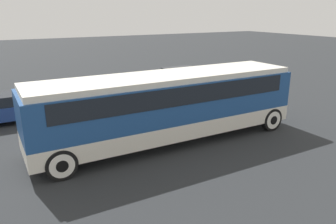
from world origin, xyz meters
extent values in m
plane|color=#26282B|center=(0.00, 0.00, 0.00)|extent=(120.00, 120.00, 0.00)
cube|color=silver|center=(0.00, 0.00, 0.78)|extent=(11.29, 2.57, 0.66)
cube|color=navy|center=(0.00, 0.00, 1.88)|extent=(11.29, 2.57, 1.55)
cube|color=black|center=(0.00, 0.00, 2.26)|extent=(9.93, 2.61, 0.70)
cube|color=silver|center=(0.00, 0.00, 2.77)|extent=(11.06, 2.37, 0.22)
cube|color=navy|center=(5.49, 0.00, 1.66)|extent=(0.36, 2.47, 1.77)
cylinder|color=black|center=(4.80, -1.18, 0.53)|extent=(1.05, 0.28, 1.05)
cylinder|color=silver|center=(4.80, -1.18, 0.53)|extent=(0.82, 0.30, 0.82)
cylinder|color=black|center=(4.80, -1.18, 0.53)|extent=(0.40, 0.32, 0.40)
cylinder|color=black|center=(4.80, 1.18, 0.53)|extent=(1.05, 0.28, 1.05)
cylinder|color=silver|center=(4.80, 1.18, 0.53)|extent=(0.82, 0.30, 0.82)
cylinder|color=black|center=(4.80, 1.18, 0.53)|extent=(0.40, 0.32, 0.40)
cylinder|color=black|center=(-4.64, -1.18, 0.53)|extent=(1.05, 0.28, 1.05)
cylinder|color=silver|center=(-4.64, -1.18, 0.53)|extent=(0.82, 0.30, 0.82)
cylinder|color=black|center=(-4.64, -1.18, 0.53)|extent=(0.40, 0.32, 0.40)
cylinder|color=black|center=(-4.64, 1.18, 0.53)|extent=(1.05, 0.28, 1.05)
cylinder|color=silver|center=(-4.64, 1.18, 0.53)|extent=(0.82, 0.30, 0.82)
cylinder|color=black|center=(-4.64, 1.18, 0.53)|extent=(0.40, 0.32, 0.40)
cube|color=#BCBCC1|center=(5.86, 8.17, 0.60)|extent=(4.55, 1.83, 0.68)
cube|color=black|center=(5.68, 8.17, 1.21)|extent=(2.36, 1.65, 0.55)
cylinder|color=black|center=(7.65, 7.35, 0.35)|extent=(0.69, 0.22, 0.69)
cylinder|color=black|center=(7.65, 7.35, 0.35)|extent=(0.26, 0.26, 0.26)
cylinder|color=black|center=(7.65, 9.00, 0.35)|extent=(0.69, 0.22, 0.69)
cylinder|color=black|center=(7.65, 9.00, 0.35)|extent=(0.26, 0.26, 0.26)
cylinder|color=black|center=(4.07, 7.35, 0.35)|extent=(0.69, 0.22, 0.69)
cylinder|color=black|center=(4.07, 7.35, 0.35)|extent=(0.26, 0.26, 0.26)
cylinder|color=black|center=(4.07, 9.00, 0.35)|extent=(0.69, 0.22, 0.69)
cylinder|color=black|center=(4.07, 9.00, 0.35)|extent=(0.26, 0.26, 0.26)
cube|color=navy|center=(-5.76, 6.13, 0.59)|extent=(4.36, 1.77, 0.67)
cube|color=black|center=(-5.93, 6.13, 1.17)|extent=(2.27, 1.59, 0.50)
cylinder|color=black|center=(-4.06, 5.33, 0.35)|extent=(0.69, 0.22, 0.69)
cylinder|color=black|center=(-4.06, 5.33, 0.35)|extent=(0.26, 0.26, 0.26)
cylinder|color=black|center=(-4.06, 6.92, 0.35)|extent=(0.69, 0.22, 0.69)
cylinder|color=black|center=(-4.06, 6.92, 0.35)|extent=(0.26, 0.26, 0.26)
camera|label=1|loc=(-6.36, -11.27, 5.28)|focal=35.00mm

